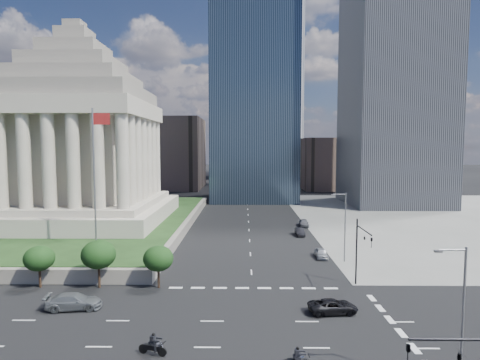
{
  "coord_description": "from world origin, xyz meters",
  "views": [
    {
      "loc": [
        -0.97,
        -31.76,
        16.47
      ],
      "look_at": [
        -1.49,
        18.07,
        12.39
      ],
      "focal_mm": 30.0,
      "sensor_mm": 36.0,
      "label": 1
    }
  ],
  "objects_px": {
    "street_lamp_north": "(344,223)",
    "street_lamp_south": "(461,312)",
    "war_memorial": "(78,122)",
    "parked_sedan_far": "(304,223)",
    "motorcycle_trail": "(152,344)",
    "traffic_signal_ne": "(361,245)",
    "pickup_truck": "(333,306)",
    "suv_grey": "(74,301)",
    "parked_sedan_near": "(321,253)",
    "motorcycle_lead": "(296,358)",
    "parked_sedan_mid": "(300,232)",
    "flagpole": "(95,171)"
  },
  "relations": [
    {
      "from": "war_memorial",
      "to": "motorcycle_lead",
      "type": "xyz_separation_m",
      "value": [
        36.92,
        -51.13,
        -20.53
      ]
    },
    {
      "from": "war_memorial",
      "to": "pickup_truck",
      "type": "relative_size",
      "value": 7.97
    },
    {
      "from": "traffic_signal_ne",
      "to": "street_lamp_north",
      "type": "relative_size",
      "value": 0.8
    },
    {
      "from": "street_lamp_north",
      "to": "street_lamp_south",
      "type": "bearing_deg",
      "value": -90.0
    },
    {
      "from": "parked_sedan_far",
      "to": "street_lamp_south",
      "type": "bearing_deg",
      "value": -85.29
    },
    {
      "from": "parked_sedan_far",
      "to": "motorcycle_trail",
      "type": "bearing_deg",
      "value": -107.9
    },
    {
      "from": "motorcycle_trail",
      "to": "parked_sedan_mid",
      "type": "bearing_deg",
      "value": 84.15
    },
    {
      "from": "traffic_signal_ne",
      "to": "street_lamp_north",
      "type": "height_order",
      "value": "street_lamp_north"
    },
    {
      "from": "suv_grey",
      "to": "parked_sedan_mid",
      "type": "relative_size",
      "value": 1.33
    },
    {
      "from": "traffic_signal_ne",
      "to": "street_lamp_south",
      "type": "height_order",
      "value": "street_lamp_south"
    },
    {
      "from": "suv_grey",
      "to": "parked_sedan_mid",
      "type": "bearing_deg",
      "value": -46.46
    },
    {
      "from": "flagpole",
      "to": "suv_grey",
      "type": "height_order",
      "value": "flagpole"
    },
    {
      "from": "suv_grey",
      "to": "parked_sedan_near",
      "type": "height_order",
      "value": "suv_grey"
    },
    {
      "from": "pickup_truck",
      "to": "traffic_signal_ne",
      "type": "bearing_deg",
      "value": -41.16
    },
    {
      "from": "traffic_signal_ne",
      "to": "suv_grey",
      "type": "xyz_separation_m",
      "value": [
        -30.82,
        -5.97,
        -4.44
      ]
    },
    {
      "from": "street_lamp_north",
      "to": "suv_grey",
      "type": "bearing_deg",
      "value": -151.38
    },
    {
      "from": "parked_sedan_far",
      "to": "motorcycle_lead",
      "type": "bearing_deg",
      "value": -96.17
    },
    {
      "from": "war_memorial",
      "to": "suv_grey",
      "type": "distance_m",
      "value": 47.87
    },
    {
      "from": "street_lamp_south",
      "to": "parked_sedan_near",
      "type": "xyz_separation_m",
      "value": [
        -2.77,
        33.07,
        -4.96
      ]
    },
    {
      "from": "street_lamp_south",
      "to": "street_lamp_north",
      "type": "distance_m",
      "value": 31.0
    },
    {
      "from": "street_lamp_south",
      "to": "parked_sedan_mid",
      "type": "height_order",
      "value": "street_lamp_south"
    },
    {
      "from": "parked_sedan_mid",
      "to": "motorcycle_lead",
      "type": "relative_size",
      "value": 1.8
    },
    {
      "from": "traffic_signal_ne",
      "to": "street_lamp_north",
      "type": "xyz_separation_m",
      "value": [
        0.83,
        11.3,
        0.41
      ]
    },
    {
      "from": "street_lamp_north",
      "to": "motorcycle_lead",
      "type": "bearing_deg",
      "value": -110.3
    },
    {
      "from": "street_lamp_north",
      "to": "parked_sedan_near",
      "type": "height_order",
      "value": "street_lamp_north"
    },
    {
      "from": "traffic_signal_ne",
      "to": "motorcycle_trail",
      "type": "relative_size",
      "value": 3.24
    },
    {
      "from": "parked_sedan_far",
      "to": "traffic_signal_ne",
      "type": "bearing_deg",
      "value": -85.59
    },
    {
      "from": "parked_sedan_near",
      "to": "motorcycle_lead",
      "type": "bearing_deg",
      "value": -102.83
    },
    {
      "from": "traffic_signal_ne",
      "to": "suv_grey",
      "type": "distance_m",
      "value": 31.71
    },
    {
      "from": "street_lamp_south",
      "to": "war_memorial",
      "type": "bearing_deg",
      "value": 131.23
    },
    {
      "from": "suv_grey",
      "to": "parked_sedan_near",
      "type": "xyz_separation_m",
      "value": [
        28.88,
        19.34,
        -0.1
      ]
    },
    {
      "from": "motorcycle_trail",
      "to": "flagpole",
      "type": "bearing_deg",
      "value": 134.64
    },
    {
      "from": "traffic_signal_ne",
      "to": "parked_sedan_near",
      "type": "bearing_deg",
      "value": 98.26
    },
    {
      "from": "parked_sedan_near",
      "to": "motorcycle_trail",
      "type": "distance_m",
      "value": 33.98
    },
    {
      "from": "parked_sedan_near",
      "to": "parked_sedan_mid",
      "type": "height_order",
      "value": "parked_sedan_near"
    },
    {
      "from": "suv_grey",
      "to": "parked_sedan_far",
      "type": "height_order",
      "value": "suv_grey"
    },
    {
      "from": "parked_sedan_far",
      "to": "motorcycle_trail",
      "type": "height_order",
      "value": "motorcycle_trail"
    },
    {
      "from": "war_memorial",
      "to": "traffic_signal_ne",
      "type": "distance_m",
      "value": 60.0
    },
    {
      "from": "parked_sedan_far",
      "to": "parked_sedan_mid",
      "type": "bearing_deg",
      "value": -100.41
    },
    {
      "from": "war_memorial",
      "to": "parked_sedan_mid",
      "type": "distance_m",
      "value": 48.49
    },
    {
      "from": "parked_sedan_near",
      "to": "motorcycle_lead",
      "type": "distance_m",
      "value": 31.16
    },
    {
      "from": "suv_grey",
      "to": "parked_sedan_near",
      "type": "relative_size",
      "value": 1.35
    },
    {
      "from": "flagpole",
      "to": "street_lamp_south",
      "type": "height_order",
      "value": "flagpole"
    },
    {
      "from": "parked_sedan_far",
      "to": "flagpole",
      "type": "bearing_deg",
      "value": -138.3
    },
    {
      "from": "flagpole",
      "to": "street_lamp_north",
      "type": "distance_m",
      "value": 35.95
    },
    {
      "from": "pickup_truck",
      "to": "motorcycle_trail",
      "type": "bearing_deg",
      "value": 110.54
    },
    {
      "from": "street_lamp_north",
      "to": "pickup_truck",
      "type": "xyz_separation_m",
      "value": [
        -5.44,
        -17.98,
        -4.98
      ]
    },
    {
      "from": "war_memorial",
      "to": "street_lamp_south",
      "type": "xyz_separation_m",
      "value": [
        47.33,
        -54.0,
        -15.74
      ]
    },
    {
      "from": "war_memorial",
      "to": "motorcycle_trail",
      "type": "xyz_separation_m",
      "value": [
        25.76,
        -49.23,
        -20.48
      ]
    },
    {
      "from": "suv_grey",
      "to": "motorcycle_lead",
      "type": "height_order",
      "value": "motorcycle_lead"
    }
  ]
}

